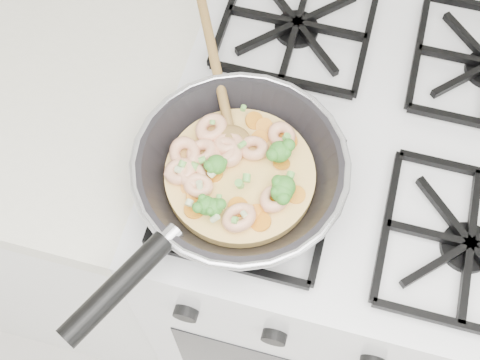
# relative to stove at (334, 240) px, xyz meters

# --- Properties ---
(stove) EXTENTS (0.60, 0.60, 0.92)m
(stove) POSITION_rel_stove_xyz_m (0.00, 0.00, 0.00)
(stove) COLOR white
(stove) RESTS_ON ground
(skillet) EXTENTS (0.31, 0.59, 0.10)m
(skillet) POSITION_rel_stove_xyz_m (-0.17, -0.15, 0.50)
(skillet) COLOR black
(skillet) RESTS_ON stove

